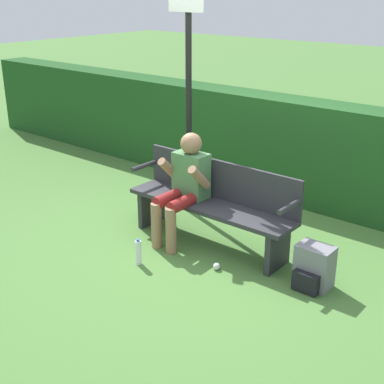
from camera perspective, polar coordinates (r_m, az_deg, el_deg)
ground_plane at (r=5.72m, az=1.81°, el=-5.53°), size 40.00×40.00×0.00m
hedge_back at (r=6.83m, az=10.74°, el=4.42°), size 12.00×0.50×1.28m
park_bench at (r=5.57m, az=2.26°, el=-1.02°), size 1.90×0.43×0.88m
person_seated at (r=5.57m, az=-0.82°, el=1.01°), size 0.50×0.61×1.16m
backpack at (r=4.99m, az=12.83°, el=-7.89°), size 0.32×0.30×0.40m
water_bottle at (r=5.29m, az=-5.73°, el=-6.42°), size 0.06×0.06×0.27m
signpost at (r=6.09m, az=-0.41°, el=10.64°), size 0.46×0.09×2.56m
litter_crumple at (r=5.22m, az=2.64°, el=-7.94°), size 0.07×0.07×0.07m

